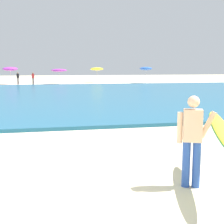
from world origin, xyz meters
The scene contains 9 objects.
ground_plane centered at (0.00, 0.00, 0.00)m, with size 160.00×160.00×0.00m, color beige.
sea centered at (0.00, 20.16, 0.07)m, with size 120.00×28.00×0.14m, color #1E6084.
surfer_with_board centered at (2.64, 0.41, 1.04)m, with size 1.41×2.71×1.73m.
beach_umbrella_1 centered at (-5.12, 38.16, 2.01)m, with size 1.95×1.97×2.31m.
beach_umbrella_2 centered at (1.22, 37.28, 1.82)m, with size 2.10×2.11×2.03m.
beach_umbrella_3 centered at (6.65, 39.27, 1.98)m, with size 1.89×1.92×2.26m.
beach_umbrella_4 centered at (13.28, 37.05, 2.03)m, with size 1.76×1.77×2.29m.
beachgoer_near_row_left centered at (-2.14, 36.30, 0.84)m, with size 0.32×0.20×1.58m.
beachgoer_near_row_mid centered at (-4.12, 37.45, 0.84)m, with size 0.32×0.20×1.58m.
Camera 1 is at (-0.18, -4.61, 2.24)m, focal length 49.13 mm.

